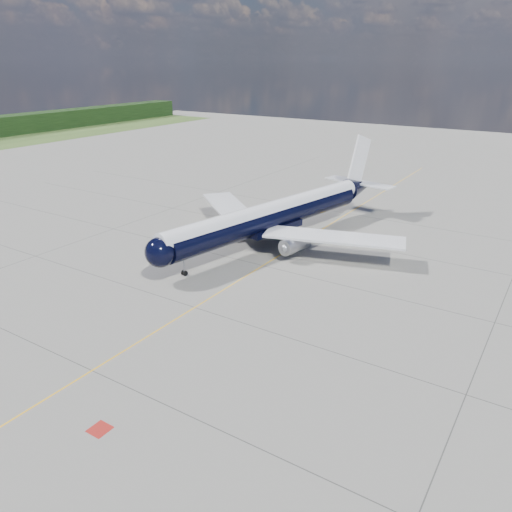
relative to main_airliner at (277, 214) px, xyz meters
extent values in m
plane|color=gray|center=(3.38, -4.43, -4.51)|extent=(320.00, 320.00, 0.00)
cube|color=#FFB60D|center=(3.38, -9.43, -4.50)|extent=(0.16, 160.00, 0.01)
cube|color=maroon|center=(10.18, -44.43, -4.50)|extent=(1.60, 1.60, 0.01)
cylinder|color=black|center=(-0.28, -1.37, -0.20)|extent=(11.57, 38.98, 3.90)
sphere|color=black|center=(-4.36, -21.48, -0.20)|extent=(4.60, 4.60, 3.90)
cone|color=black|center=(4.51, 22.26, 0.42)|extent=(5.25, 7.81, 3.90)
cylinder|color=silver|center=(-0.28, -1.37, 0.77)|extent=(11.14, 40.82, 3.04)
cube|color=black|center=(-4.40, -21.68, 0.36)|extent=(2.66, 1.70, 0.56)
cube|color=silver|center=(-10.53, 2.28, -1.12)|extent=(18.47, 16.48, 0.33)
cube|color=silver|center=(10.58, -2.00, -1.12)|extent=(20.34, 10.52, 0.33)
cube|color=black|center=(-0.28, -1.37, -1.64)|extent=(6.26, 10.91, 1.03)
cylinder|color=#B1B1B9|center=(-7.22, -2.06, -2.30)|extent=(3.19, 5.08, 2.30)
cylinder|color=#B1B1B9|center=(5.85, -4.71, -2.30)|extent=(3.19, 5.08, 2.30)
sphere|color=gray|center=(-7.65, -4.17, -2.30)|extent=(1.33, 1.33, 1.13)
sphere|color=gray|center=(5.42, -6.82, -2.30)|extent=(1.33, 1.33, 1.13)
cube|color=silver|center=(-7.18, -1.85, -1.53)|extent=(0.87, 3.26, 1.13)
cube|color=silver|center=(5.89, -4.51, -1.53)|extent=(0.87, 3.26, 1.13)
cube|color=silver|center=(4.41, 21.75, 5.65)|extent=(1.62, 6.44, 8.75)
cube|color=silver|center=(4.51, 22.26, 1.24)|extent=(13.72, 5.87, 0.23)
cylinder|color=gray|center=(-3.64, -17.96, -3.23)|extent=(0.22, 0.22, 2.15)
cylinder|color=black|center=(-3.84, -17.92, -4.15)|extent=(0.32, 0.74, 0.72)
cylinder|color=black|center=(-3.44, -18.00, -4.15)|extent=(0.32, 0.74, 0.72)
cylinder|color=gray|center=(-3.19, 0.79, -3.12)|extent=(0.31, 0.31, 1.95)
cylinder|color=gray|center=(3.25, -0.52, -3.12)|extent=(0.31, 0.31, 1.95)
cylinder|color=black|center=(-3.30, 0.24, -3.94)|extent=(0.68, 1.20, 1.13)
cylinder|color=black|center=(-3.08, 1.34, -3.94)|extent=(0.68, 1.20, 1.13)
cylinder|color=black|center=(3.13, -1.07, -3.94)|extent=(0.68, 1.20, 1.13)
cylinder|color=black|center=(3.36, 0.04, -3.94)|extent=(0.68, 1.20, 1.13)
camera|label=1|loc=(37.31, -64.07, 22.42)|focal=35.00mm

